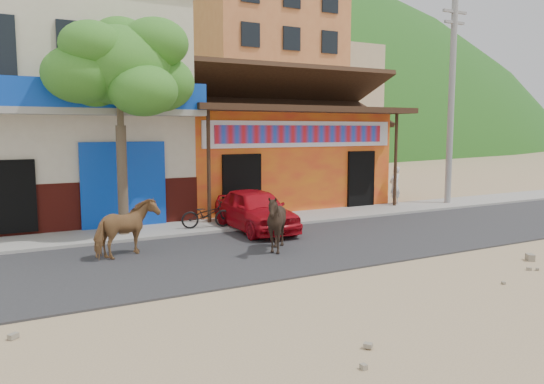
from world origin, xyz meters
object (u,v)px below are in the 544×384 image
at_px(pedestrian, 395,185).
at_px(cow_dark, 276,223).
at_px(utility_pole, 451,101).
at_px(tree, 121,125).
at_px(cow_tan, 126,228).
at_px(scooter, 207,214).
at_px(red_car, 255,210).

bearing_deg(pedestrian, cow_dark, 15.38).
bearing_deg(cow_dark, utility_pole, 99.24).
relative_size(tree, cow_tan, 3.81).
xyz_separation_m(cow_tan, pedestrian, (11.17, 3.29, 0.15)).
distance_m(utility_pole, scooter, 11.05).
relative_size(tree, pedestrian, 4.08).
relative_size(cow_dark, red_car, 0.39).
distance_m(cow_tan, cow_dark, 3.54).
height_order(utility_pole, red_car, utility_pole).
distance_m(tree, red_car, 4.47).
xyz_separation_m(utility_pole, cow_tan, (-13.30, -2.59, -3.41)).
xyz_separation_m(tree, utility_pole, (12.80, 0.20, 1.00)).
bearing_deg(cow_dark, pedestrian, 108.23).
relative_size(cow_dark, scooter, 0.95).
bearing_deg(scooter, red_car, -111.37).
height_order(utility_pole, cow_dark, utility_pole).
height_order(cow_tan, pedestrian, pedestrian).
bearing_deg(utility_pole, red_car, -172.57).
xyz_separation_m(cow_dark, red_car, (0.80, 2.67, -0.09)).
distance_m(cow_dark, pedestrian, 9.10).
height_order(tree, scooter, tree).
bearing_deg(scooter, utility_pole, -77.73).
relative_size(utility_pole, scooter, 5.32).
height_order(tree, cow_tan, tree).
bearing_deg(scooter, tree, 93.62).
distance_m(cow_tan, red_car, 4.32).
bearing_deg(cow_dark, red_car, 151.49).
bearing_deg(red_car, scooter, 151.54).
bearing_deg(cow_tan, tree, -38.75).
distance_m(utility_pole, cow_dark, 11.24).
xyz_separation_m(utility_pole, red_car, (-9.20, -1.20, -3.45)).
bearing_deg(cow_tan, scooter, -80.35).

